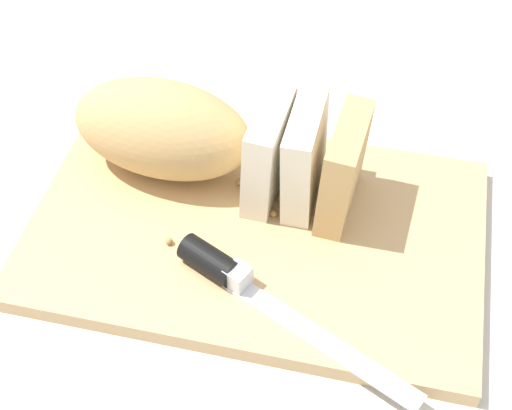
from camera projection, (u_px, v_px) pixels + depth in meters
ground_plane at (256, 238)px, 0.72m from camera, size 3.00×3.00×0.00m
cutting_board at (256, 232)px, 0.72m from camera, size 0.43×0.27×0.02m
bread_loaf at (205, 138)px, 0.72m from camera, size 0.29×0.11×0.10m
bread_knife at (233, 277)px, 0.66m from camera, size 0.23×0.12×0.03m
crumb_near_knife at (169, 241)px, 0.69m from camera, size 0.01×0.01×0.01m
crumb_near_loaf at (274, 214)px, 0.72m from camera, size 0.01×0.01×0.01m
crumb_stray_left at (240, 182)px, 0.74m from camera, size 0.01×0.01×0.01m
crumb_stray_right at (281, 198)px, 0.73m from camera, size 0.01×0.01×0.01m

